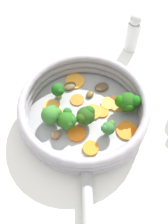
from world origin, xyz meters
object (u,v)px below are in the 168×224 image
carrot_slice_2 (91,148)px  carrot_slice_10 (93,112)px  carrot_slice_5 (127,131)px  carrot_slice_7 (65,118)px  carrot_slice_8 (77,134)px  salt_shaker (133,33)px  broccoli_floret_1 (58,91)px  mushroom_piece_3 (102,87)px  carrot_slice_6 (52,107)px  broccoli_floret_0 (128,102)px  carrot_slice_4 (75,81)px  broccoli_floret_2 (67,120)px  mushroom_piece_0 (56,134)px  mushroom_piece_2 (90,94)px  carrot_slice_1 (102,111)px  mushroom_piece_1 (70,86)px  broccoli_floret_3 (108,128)px  carrot_slice_9 (108,103)px  skillet (84,117)px  broccoli_floret_5 (52,115)px  broccoli_floret_4 (86,115)px  carrot_slice_0 (117,104)px

carrot_slice_2 → carrot_slice_10: (-0.07, 0.06, -0.00)m
carrot_slice_5 → carrot_slice_7: (-0.11, -0.08, 0.00)m
carrot_slice_8 → salt_shaker: (-0.12, 0.29, 0.04)m
carrot_slice_10 → broccoli_floret_1: size_ratio=0.92×
mushroom_piece_3 → carrot_slice_6: bearing=-105.8°
carrot_slice_6 → broccoli_floret_0: 0.18m
carrot_slice_4 → carrot_slice_10: size_ratio=1.17×
broccoli_floret_1 → broccoli_floret_2: bearing=-24.7°
carrot_slice_8 → mushroom_piece_0: bearing=-125.9°
carrot_slice_4 → mushroom_piece_2: (0.06, -0.00, 0.00)m
carrot_slice_1 → mushroom_piece_1: size_ratio=1.00×
broccoli_floret_1 → salt_shaker: (-0.01, 0.26, 0.02)m
broccoli_floret_3 → mushroom_piece_2: (-0.10, 0.04, -0.02)m
carrot_slice_4 → mushroom_piece_1: size_ratio=1.48×
carrot_slice_4 → carrot_slice_9: (0.10, 0.02, 0.00)m
mushroom_piece_1 → skillet: bearing=-17.5°
carrot_slice_1 → broccoli_floret_3: 0.06m
skillet → broccoli_floret_1: 0.09m
carrot_slice_10 → mushroom_piece_3: (-0.04, 0.06, 0.00)m
carrot_slice_7 → mushroom_piece_1: bearing=134.1°
mushroom_piece_0 → salt_shaker: 0.34m
carrot_slice_2 → broccoli_floret_3: bearing=94.0°
broccoli_floret_3 → carrot_slice_6: bearing=-159.7°
broccoli_floret_3 → broccoli_floret_5: 0.13m
carrot_slice_6 → broccoli_floret_3: bearing=20.3°
carrot_slice_7 → carrot_slice_9: carrot_slice_7 is taller
salt_shaker → mushroom_piece_3: bearing=-70.3°
broccoli_floret_5 → broccoli_floret_4: bearing=46.5°
carrot_slice_6 → mushroom_piece_1: mushroom_piece_1 is taller
carrot_slice_4 → broccoli_floret_1: 0.07m
skillet → carrot_slice_9: size_ratio=7.64×
carrot_slice_8 → broccoli_floret_4: broccoli_floret_4 is taller
carrot_slice_6 → carrot_slice_5: bearing=28.8°
carrot_slice_2 → carrot_slice_9: (-0.06, 0.11, -0.00)m
broccoli_floret_3 → broccoli_floret_5: size_ratio=0.82×
carrot_slice_9 → broccoli_floret_4: broccoli_floret_4 is taller
carrot_slice_2 → broccoli_floret_2: broccoli_floret_2 is taller
broccoli_floret_5 → mushroom_piece_0: bearing=-27.0°
carrot_slice_7 → broccoli_floret_2: size_ratio=0.76×
skillet → salt_shaker: 0.27m
broccoli_floret_1 → mushroom_piece_1: 0.05m
carrot_slice_0 → mushroom_piece_3: bearing=176.2°
carrot_slice_0 → carrot_slice_7: bearing=-112.9°
carrot_slice_9 → salt_shaker: bearing=119.4°
broccoli_floret_0 → carrot_slice_5: bearing=-43.5°
carrot_slice_2 → salt_shaker: 0.34m
mushroom_piece_3 → mushroom_piece_1: bearing=-133.0°
carrot_slice_1 → broccoli_floret_0: bearing=54.6°
broccoli_floret_1 → mushroom_piece_3: (0.05, 0.10, -0.02)m
carrot_slice_10 → salt_shaker: 0.25m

